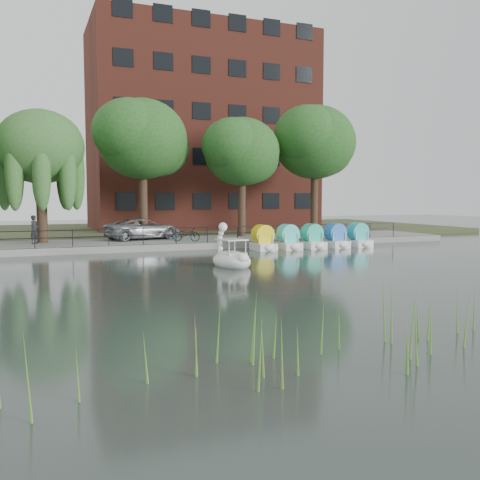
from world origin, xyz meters
TOP-DOWN VIEW (x-y plane):
  - ground_plane at (0.00, 0.00)m, footprint 120.00×120.00m
  - promenade at (0.00, 16.00)m, footprint 40.00×6.00m
  - kerb at (0.00, 13.05)m, footprint 40.00×0.25m
  - land_strip at (0.00, 30.00)m, footprint 60.00×22.00m
  - railing at (0.00, 13.25)m, footprint 32.00×0.05m
  - apartment_building at (7.00, 29.97)m, footprint 20.00×10.07m
  - willow_mid at (-7.50, 17.00)m, footprint 5.32×5.32m
  - broadleaf_center at (-1.00, 18.00)m, footprint 6.00×6.00m
  - broadleaf_right at (6.00, 17.50)m, footprint 5.40×5.40m
  - broadleaf_far at (12.50, 18.50)m, footprint 6.30×6.30m
  - minivan at (-1.22, 17.16)m, footprint 4.06×6.31m
  - bicycle at (1.02, 14.57)m, footprint 1.25×1.81m
  - pedestrian at (-7.97, 16.17)m, footprint 0.83×0.86m
  - swan_boat at (0.40, 4.89)m, footprint 1.89×2.60m
  - pedal_boat_row at (8.31, 11.31)m, footprint 7.95×1.70m

SIDE VIEW (x-z plane):
  - ground_plane at x=0.00m, z-range 0.00..0.00m
  - land_strip at x=0.00m, z-range 0.00..0.36m
  - promenade at x=0.00m, z-range 0.00..0.40m
  - kerb at x=0.00m, z-range 0.00..0.40m
  - swan_boat at x=0.40m, z-range -0.57..1.45m
  - pedal_boat_row at x=8.31m, z-range -0.09..1.31m
  - bicycle at x=1.02m, z-range 0.40..1.40m
  - railing at x=0.00m, z-range 0.65..1.65m
  - minivan at x=-1.22m, z-range 0.40..2.02m
  - pedestrian at x=-7.97m, z-range 0.40..2.38m
  - willow_mid at x=-7.50m, z-range 2.17..10.32m
  - broadleaf_right at x=6.00m, z-range 2.22..10.55m
  - broadleaf_center at x=-1.00m, z-range 2.44..11.69m
  - broadleaf_far at x=12.50m, z-range 2.54..12.25m
  - apartment_building at x=7.00m, z-range 0.36..18.36m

